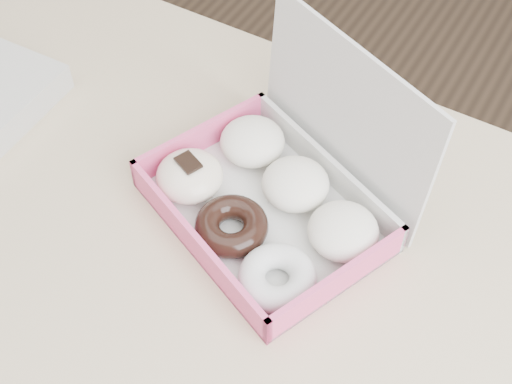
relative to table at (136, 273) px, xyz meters
The scene contains 2 objects.
table is the anchor object (origin of this frame).
donut_box 0.21m from the table, 44.11° to the left, with size 0.34×0.32×0.20m.
Camera 1 is at (0.38, -0.34, 1.45)m, focal length 50.00 mm.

